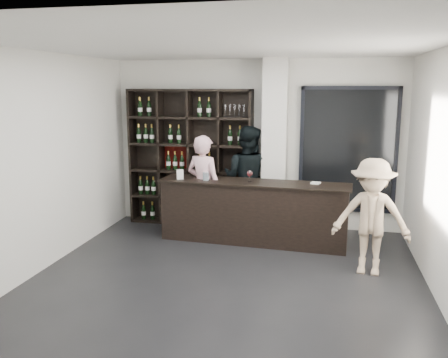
% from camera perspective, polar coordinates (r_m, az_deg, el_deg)
% --- Properties ---
extents(floor, '(5.00, 5.50, 0.01)m').
position_cam_1_polar(floor, '(6.06, -0.08, -12.74)').
color(floor, black).
rests_on(floor, ground).
extents(wine_shelf, '(2.20, 0.35, 2.40)m').
position_cam_1_polar(wine_shelf, '(8.40, -4.07, 2.56)').
color(wine_shelf, black).
rests_on(wine_shelf, floor).
extents(structural_column, '(0.40, 0.40, 2.90)m').
position_cam_1_polar(structural_column, '(7.99, 6.13, 3.89)').
color(structural_column, silver).
rests_on(structural_column, floor).
extents(glass_panel, '(1.60, 0.08, 2.10)m').
position_cam_1_polar(glass_panel, '(8.18, 14.68, 3.41)').
color(glass_panel, black).
rests_on(glass_panel, floor).
extents(tasting_counter, '(2.99, 0.62, 0.98)m').
position_cam_1_polar(tasting_counter, '(7.50, 3.53, -3.99)').
color(tasting_counter, black).
rests_on(tasting_counter, floor).
extents(taster_pink, '(0.72, 0.59, 1.68)m').
position_cam_1_polar(taster_pink, '(7.68, -2.45, -0.95)').
color(taster_pink, beige).
rests_on(taster_pink, floor).
extents(taster_black, '(1.00, 0.85, 1.80)m').
position_cam_1_polar(taster_black, '(8.07, 2.82, 0.05)').
color(taster_black, black).
rests_on(taster_black, floor).
extents(customer, '(1.08, 0.73, 1.54)m').
position_cam_1_polar(customer, '(6.47, 17.31, -4.40)').
color(customer, tan).
rests_on(customer, floor).
extents(wine_glass, '(0.10, 0.10, 0.21)m').
position_cam_1_polar(wine_glass, '(7.34, 3.11, 0.44)').
color(wine_glass, white).
rests_on(wine_glass, tasting_counter).
extents(spit_cup, '(0.13, 0.13, 0.13)m').
position_cam_1_polar(spit_cup, '(7.48, -2.20, 0.32)').
color(spit_cup, silver).
rests_on(spit_cup, tasting_counter).
extents(napkin_stack, '(0.16, 0.16, 0.02)m').
position_cam_1_polar(napkin_stack, '(7.37, 10.96, -0.47)').
color(napkin_stack, white).
rests_on(napkin_stack, tasting_counter).
extents(card_stand, '(0.12, 0.09, 0.16)m').
position_cam_1_polar(card_stand, '(7.60, -5.31, 0.56)').
color(card_stand, white).
rests_on(card_stand, tasting_counter).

